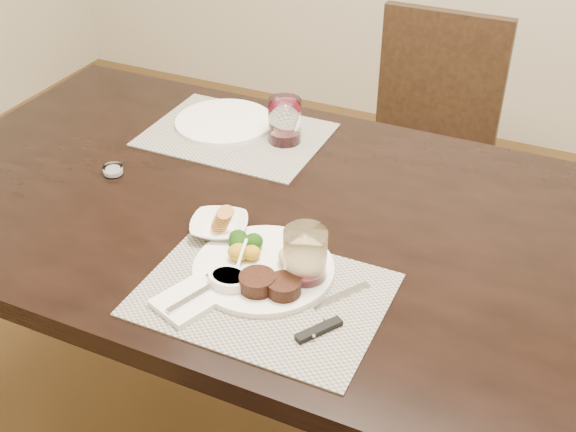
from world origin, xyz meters
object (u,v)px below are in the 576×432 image
at_px(dinner_plate, 269,267).
at_px(far_plate, 224,122).
at_px(wine_glass_near, 305,259).
at_px(steak_knife, 324,321).
at_px(chair_far, 427,137).
at_px(cracker_bowl, 219,226).

xyz_separation_m(dinner_plate, far_plate, (-0.39, 0.53, -0.01)).
bearing_deg(wine_glass_near, steak_knife, -50.13).
relative_size(dinner_plate, wine_glass_near, 2.41).
relative_size(chair_far, cracker_bowl, 5.85).
bearing_deg(steak_knife, chair_far, 128.78).
bearing_deg(cracker_bowl, wine_glass_near, -16.85).
distance_m(steak_knife, wine_glass_near, 0.14).
relative_size(dinner_plate, cracker_bowl, 1.83).
bearing_deg(steak_knife, cracker_bowl, -175.46).
distance_m(dinner_plate, far_plate, 0.66).
height_order(chair_far, wine_glass_near, chair_far).
height_order(dinner_plate, far_plate, dinner_plate).
distance_m(chair_far, steak_knife, 1.27).
height_order(chair_far, steak_knife, chair_far).
distance_m(chair_far, far_plate, 0.79).
distance_m(steak_knife, cracker_bowl, 0.35).
xyz_separation_m(steak_knife, wine_glass_near, (-0.08, 0.10, 0.05)).
relative_size(chair_far, far_plate, 3.39).
distance_m(chair_far, dinner_plate, 1.18).
bearing_deg(cracker_bowl, dinner_plate, -27.32).
bearing_deg(cracker_bowl, far_plate, 117.80).
height_order(steak_knife, far_plate, same).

